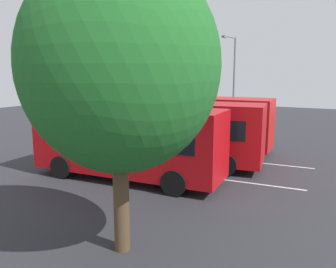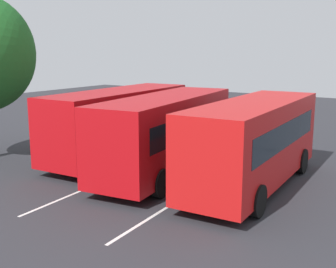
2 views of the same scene
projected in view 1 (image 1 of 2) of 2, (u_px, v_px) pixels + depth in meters
ground_plane at (176, 163)px, 19.07m from camera, size 68.66×68.66×0.00m
bus_far_left at (199, 121)px, 21.98m from camera, size 9.16×3.00×3.38m
bus_center_left at (176, 130)px, 18.45m from camera, size 9.30×3.62×3.38m
bus_center_right at (126, 140)px, 15.92m from camera, size 9.19×3.07×3.38m
pedestrian at (95, 131)px, 23.65m from camera, size 0.45×0.45×1.64m
street_lamp at (233, 81)px, 25.34m from camera, size 0.35×2.45×7.46m
depot_tree at (118, 66)px, 8.88m from camera, size 5.36×4.82×7.95m
lane_stripe_outer_left at (189, 155)px, 20.71m from camera, size 13.94×0.88×0.01m
lane_stripe_inner_left at (159, 171)px, 17.43m from camera, size 13.94×0.88×0.01m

